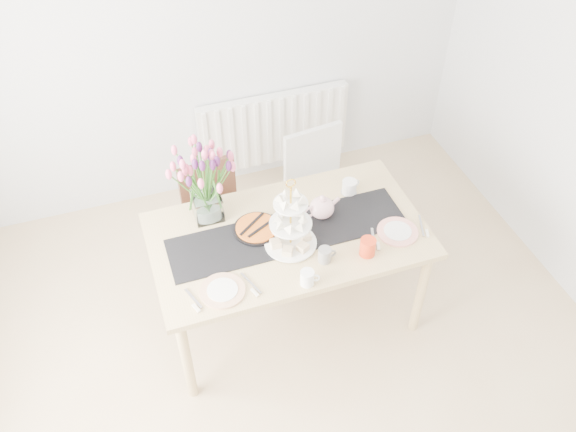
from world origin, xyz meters
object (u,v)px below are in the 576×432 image
object	(u,v)px
chair_brown	(215,210)
tart_tin	(257,229)
plate_left	(222,291)
plate_right	(398,232)
cake_stand	(291,229)
mug_orange	(368,247)
radiator	(274,128)
tulip_vase	(203,173)
cream_jug	(349,187)
mug_grey	(325,255)
chair_white	(320,181)
dining_table	(288,242)
teapot	(322,208)
mug_white	(307,278)

from	to	relation	value
chair_brown	tart_tin	bearing A→B (deg)	-83.37
plate_left	plate_right	bearing A→B (deg)	5.00
cake_stand	mug_orange	distance (m)	0.44
plate_right	tart_tin	bearing A→B (deg)	160.09
radiator	cake_stand	bearing A→B (deg)	-104.29
tulip_vase	cream_jug	xyz separation A→B (m)	(0.88, -0.08, -0.29)
cream_jug	mug_grey	distance (m)	0.59
cake_stand	cream_jug	world-z (taller)	cake_stand
chair_white	cream_jug	xyz separation A→B (m)	(0.02, -0.42, 0.29)
radiator	chair_brown	world-z (taller)	chair_brown
tulip_vase	mug_grey	bearing A→B (deg)	-46.71
chair_white	mug_orange	size ratio (longest dim) A/B	8.12
chair_brown	mug_orange	size ratio (longest dim) A/B	7.34
dining_table	radiator	bearing A→B (deg)	75.49
cake_stand	tulip_vase	bearing A→B (deg)	135.27
chair_white	plate_left	distance (m)	1.34
chair_brown	cake_stand	bearing A→B (deg)	-75.62
tart_tin	plate_right	xyz separation A→B (m)	(0.77, -0.28, -0.01)
plate_left	plate_right	distance (m)	1.08
radiator	mug_grey	xyz separation A→B (m)	(-0.24, -1.67, 0.34)
cream_jug	plate_right	size ratio (longest dim) A/B	0.38
teapot	plate_right	world-z (taller)	teapot
radiator	tulip_vase	size ratio (longest dim) A/B	1.97
tart_tin	mug_orange	size ratio (longest dim) A/B	2.56
tulip_vase	cake_stand	bearing A→B (deg)	-44.73
dining_table	cream_jug	size ratio (longest dim) A/B	17.48
tulip_vase	mug_grey	xyz separation A→B (m)	(0.53, -0.56, -0.29)
plate_right	chair_brown	bearing A→B (deg)	136.98
mug_orange	plate_right	bearing A→B (deg)	-44.25
chair_brown	chair_white	distance (m)	0.76
radiator	chair_brown	xyz separation A→B (m)	(-0.67, -0.76, 0.00)
chair_white	plate_right	distance (m)	0.89
radiator	cake_stand	world-z (taller)	cake_stand
radiator	mug_orange	bearing A→B (deg)	-89.91
mug_orange	plate_right	size ratio (longest dim) A/B	0.44
cake_stand	mug_grey	bearing A→B (deg)	-51.55
radiator	dining_table	bearing A→B (deg)	-104.51
chair_brown	mug_white	world-z (taller)	mug_white
teapot	plate_left	distance (m)	0.80
tulip_vase	plate_right	size ratio (longest dim) A/B	2.52
chair_white	teapot	world-z (taller)	teapot
chair_white	cake_stand	world-z (taller)	cake_stand
dining_table	chair_brown	xyz separation A→B (m)	(-0.30, 0.65, -0.22)
tulip_vase	plate_left	bearing A→B (deg)	-96.40
chair_white	mug_white	size ratio (longest dim) A/B	9.59
plate_right	dining_table	bearing A→B (deg)	161.62
chair_brown	mug_grey	xyz separation A→B (m)	(0.42, -0.91, 0.34)
tart_tin	chair_brown	bearing A→B (deg)	103.46
dining_table	plate_left	xyz separation A→B (m)	(-0.47, -0.29, 0.08)
tart_tin	mug_grey	bearing A→B (deg)	-49.97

